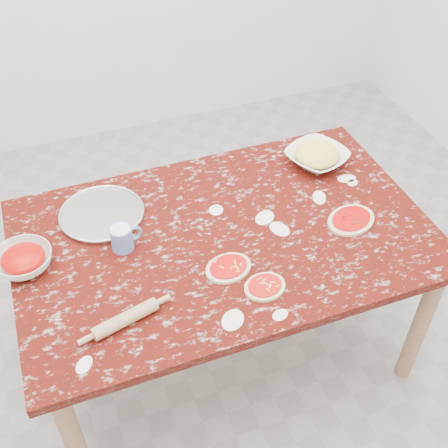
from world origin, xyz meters
TOP-DOWN VIEW (x-y plane):
  - ground at (0.00, 0.00)m, footprint 4.00×4.00m
  - worktable at (0.00, 0.00)m, footprint 1.60×1.00m
  - pizza_tray at (-0.42, 0.27)m, footprint 0.40×0.40m
  - sauce_bowl at (-0.74, 0.09)m, footprint 0.26×0.26m
  - cheese_bowl at (0.54, 0.28)m, footprint 0.33×0.33m
  - flour_mug at (-0.38, 0.06)m, footprint 0.12×0.08m
  - pizza_left at (-0.05, -0.18)m, footprint 0.20×0.17m
  - pizza_mid at (0.04, -0.31)m, footprint 0.17×0.15m
  - pizza_right at (0.50, -0.11)m, footprint 0.25×0.21m
  - rolling_pin at (-0.45, -0.29)m, footprint 0.23×0.10m

SIDE VIEW (x-z plane):
  - ground at x=0.00m, z-range 0.00..0.00m
  - worktable at x=0.00m, z-range 0.29..1.04m
  - pizza_tray at x=-0.42m, z-range 0.75..0.76m
  - pizza_right at x=0.50m, z-range 0.75..0.77m
  - pizza_mid at x=0.04m, z-range 0.75..0.77m
  - pizza_left at x=-0.05m, z-range 0.75..0.77m
  - rolling_pin at x=-0.45m, z-range 0.75..0.80m
  - cheese_bowl at x=0.54m, z-range 0.75..0.81m
  - sauce_bowl at x=-0.74m, z-range 0.75..0.82m
  - flour_mug at x=-0.38m, z-range 0.75..0.85m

